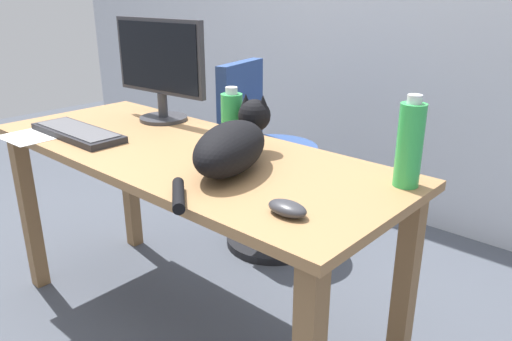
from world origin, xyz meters
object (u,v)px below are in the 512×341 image
at_px(office_chair, 264,169).
at_px(computer_mouse, 287,208).
at_px(water_bottle, 410,144).
at_px(spray_bottle, 232,119).
at_px(cat, 233,144).
at_px(keyboard, 78,132).
at_px(monitor, 160,66).

height_order(office_chair, computer_mouse, office_chair).
bearing_deg(water_bottle, office_chair, 151.70).
xyz_separation_m(office_chair, computer_mouse, (0.87, -0.91, 0.36)).
xyz_separation_m(computer_mouse, spray_bottle, (-0.51, 0.32, 0.08)).
relative_size(office_chair, water_bottle, 3.60).
bearing_deg(spray_bottle, cat, -44.73).
xyz_separation_m(keyboard, spray_bottle, (0.52, 0.31, 0.08)).
relative_size(cat, computer_mouse, 5.25).
bearing_deg(water_bottle, spray_bottle, -174.90).
bearing_deg(spray_bottle, water_bottle, 5.10).
xyz_separation_m(computer_mouse, water_bottle, (0.13, 0.38, 0.10)).
bearing_deg(computer_mouse, spray_bottle, 147.59).
distance_m(monitor, spray_bottle, 0.49).
relative_size(water_bottle, spray_bottle, 1.25).
height_order(keyboard, spray_bottle, spray_bottle).
bearing_deg(office_chair, cat, -54.99).
relative_size(cat, spray_bottle, 2.76).
height_order(monitor, keyboard, monitor).
height_order(monitor, spray_bottle, monitor).
height_order(keyboard, cat, cat).
height_order(office_chair, keyboard, office_chair).
relative_size(monitor, water_bottle, 1.85).
bearing_deg(monitor, office_chair, 78.55).
bearing_deg(cat, monitor, 160.12).
distance_m(cat, spray_bottle, 0.25).
bearing_deg(office_chair, spray_bottle, -58.61).
bearing_deg(cat, water_bottle, 26.57).
relative_size(monitor, spray_bottle, 2.30).
bearing_deg(spray_bottle, keyboard, -149.54).
bearing_deg(monitor, spray_bottle, -7.27).
xyz_separation_m(cat, computer_mouse, (0.33, -0.15, -0.06)).
relative_size(keyboard, spray_bottle, 2.11).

